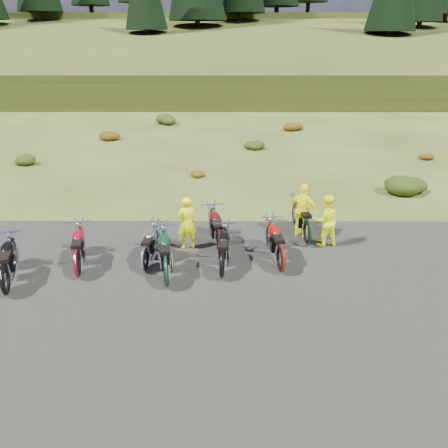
{
  "coord_description": "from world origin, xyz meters",
  "views": [
    {
      "loc": [
        0.95,
        -9.8,
        5.9
      ],
      "look_at": [
        0.9,
        1.52,
        1.0
      ],
      "focal_mm": 35.0,
      "sensor_mm": 36.0,
      "label": 1
    }
  ],
  "objects_px": {
    "motorcycle_0": "(8,294)",
    "person_middle": "(187,224)",
    "motorcycle_3": "(146,271)",
    "motorcycle_7": "(307,245)"
  },
  "relations": [
    {
      "from": "motorcycle_7",
      "to": "motorcycle_0",
      "type": "bearing_deg",
      "value": 104.38
    },
    {
      "from": "motorcycle_3",
      "to": "motorcycle_0",
      "type": "bearing_deg",
      "value": 114.91
    },
    {
      "from": "motorcycle_0",
      "to": "person_middle",
      "type": "relative_size",
      "value": 1.38
    },
    {
      "from": "motorcycle_0",
      "to": "person_middle",
      "type": "height_order",
      "value": "person_middle"
    },
    {
      "from": "motorcycle_0",
      "to": "person_middle",
      "type": "xyz_separation_m",
      "value": [
        4.25,
        2.55,
        0.81
      ]
    },
    {
      "from": "person_middle",
      "to": "motorcycle_7",
      "type": "bearing_deg",
      "value": 163.69
    },
    {
      "from": "motorcycle_3",
      "to": "person_middle",
      "type": "relative_size",
      "value": 1.18
    },
    {
      "from": "motorcycle_0",
      "to": "motorcycle_3",
      "type": "bearing_deg",
      "value": -85.64
    },
    {
      "from": "motorcycle_7",
      "to": "person_middle",
      "type": "bearing_deg",
      "value": 89.06
    },
    {
      "from": "motorcycle_3",
      "to": "motorcycle_7",
      "type": "height_order",
      "value": "motorcycle_7"
    }
  ]
}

